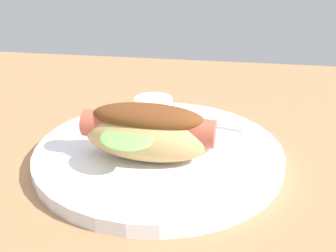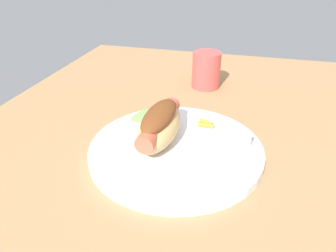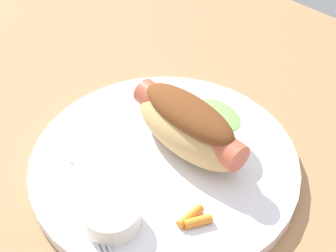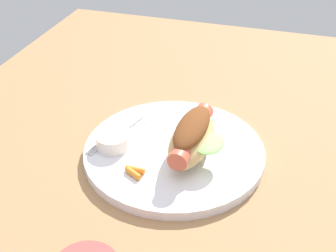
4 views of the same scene
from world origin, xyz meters
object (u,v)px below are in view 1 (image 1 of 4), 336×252
(plate, at_px, (159,152))
(sauce_ramekin, at_px, (153,106))
(hot_dog, at_px, (151,131))
(knife, at_px, (190,121))
(fork, at_px, (188,115))
(carrot_garnish, at_px, (105,125))

(plate, relative_size, sauce_ramekin, 5.37)
(hot_dog, distance_m, sauce_ramekin, 0.13)
(knife, bearing_deg, fork, -62.03)
(hot_dog, height_order, knife, hot_dog)
(hot_dog, height_order, fork, hot_dog)
(hot_dog, distance_m, knife, 0.12)
(knife, xyz_separation_m, carrot_garnish, (0.11, 0.04, 0.00))
(hot_dog, bearing_deg, fork, -97.92)
(plate, bearing_deg, fork, -102.93)
(fork, bearing_deg, hot_dog, 98.01)
(sauce_ramekin, relative_size, knife, 0.38)
(hot_dog, xyz_separation_m, carrot_garnish, (0.08, -0.07, -0.03))
(plate, bearing_deg, carrot_garnish, -25.98)
(knife, bearing_deg, hot_dog, 85.94)
(knife, relative_size, carrot_garnish, 4.74)
(plate, height_order, hot_dog, hot_dog)
(sauce_ramekin, height_order, carrot_garnish, sauce_ramekin)
(sauce_ramekin, xyz_separation_m, knife, (-0.06, 0.02, -0.01))
(plate, bearing_deg, sauce_ramekin, -74.52)
(plate, distance_m, knife, 0.08)
(knife, distance_m, carrot_garnish, 0.12)
(knife, bearing_deg, carrot_garnish, 31.18)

